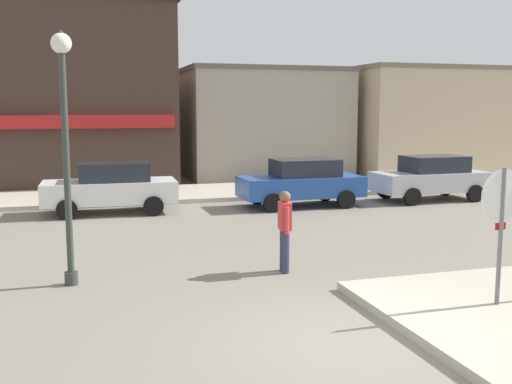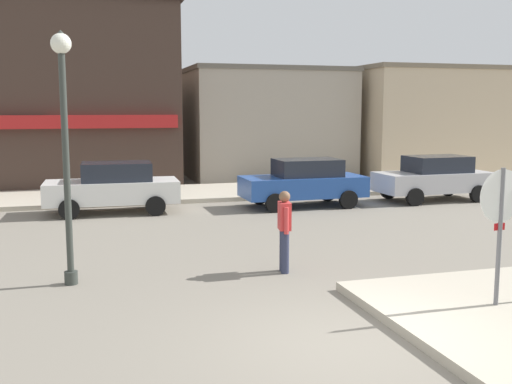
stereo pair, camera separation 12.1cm
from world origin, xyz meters
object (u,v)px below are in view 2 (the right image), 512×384
parked_car_second (304,182)px  pedestrian_crossing_near (284,229)px  parked_car_nearest (113,187)px  lamp_post (64,122)px  parked_car_third (434,178)px  stop_sign (500,219)px

parked_car_second → pedestrian_crossing_near: size_ratio=2.49×
parked_car_nearest → parked_car_second: 6.08m
lamp_post → parked_car_second: 10.34m
lamp_post → parked_car_third: lamp_post is taller
parked_car_nearest → pedestrian_crossing_near: (2.87, -7.87, 0.06)m
parked_car_second → pedestrian_crossing_near: bearing=-113.4°
stop_sign → parked_car_nearest: 12.30m
pedestrian_crossing_near → parked_car_second: bearing=66.6°
stop_sign → parked_car_second: size_ratio=0.57×
parked_car_nearest → stop_sign: bearing=-64.6°
lamp_post → pedestrian_crossing_near: (4.02, -0.30, -2.09)m
stop_sign → pedestrian_crossing_near: 4.07m
parked_car_second → parked_car_third: same height
stop_sign → parked_car_nearest: bearing=115.4°
lamp_post → parked_car_second: lamp_post is taller
pedestrian_crossing_near → lamp_post: bearing=175.7°
stop_sign → parked_car_second: 10.67m
pedestrian_crossing_near → parked_car_nearest: bearing=110.0°
parked_car_second → pedestrian_crossing_near: 8.05m
stop_sign → parked_car_third: bearing=62.0°
pedestrian_crossing_near → stop_sign: bearing=-53.4°
parked_car_second → pedestrian_crossing_near: (-3.19, -7.39, 0.06)m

